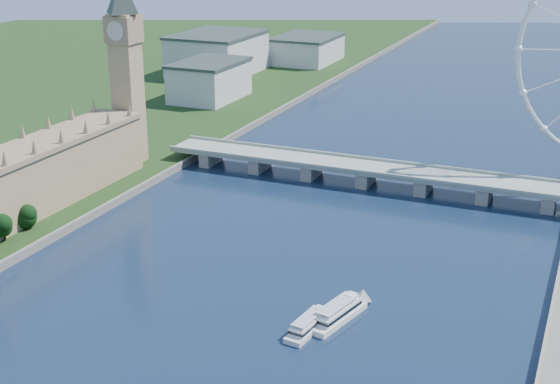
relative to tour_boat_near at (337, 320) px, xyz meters
The scene contains 5 objects.
big_ben 211.60m from the tour_boat_near, 143.32° to the left, with size 20.02×20.02×110.00m.
westminster_bridge 145.94m from the tour_boat_near, 103.12° to the left, with size 220.00×22.00×9.50m.
city_skyline 402.47m from the tour_boat_near, 89.13° to the left, with size 505.00×280.00×32.00m.
tour_boat_near is the anchor object (origin of this frame).
tour_boat_far 12.29m from the tour_boat_near, 121.79° to the right, with size 6.69×26.35×5.79m, color silver, non-canonical shape.
Camera 1 is at (107.88, -67.92, 131.72)m, focal length 50.00 mm.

